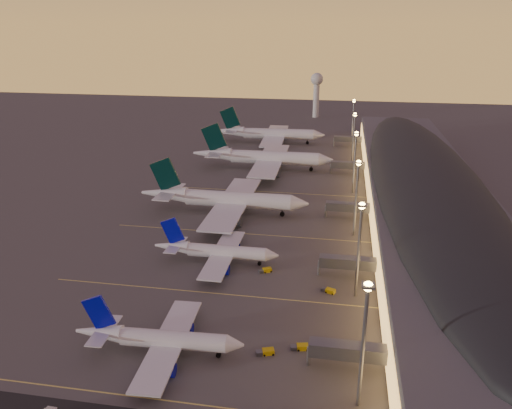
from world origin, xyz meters
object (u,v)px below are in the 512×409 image
object	(u,v)px
airliner_narrow_south	(159,339)
radar_tower	(317,88)
airliner_wide_near	(224,199)
baggage_tug_c	(329,291)
baggage_tug_b	(300,347)
baggage_tug_d	(266,270)
airliner_wide_far	(269,134)
baggage_tug_a	(266,352)
airliner_narrow_north	(216,251)
airliner_wide_mid	(262,158)

from	to	relation	value
airliner_narrow_south	radar_tower	xyz separation A→B (m)	(15.73, 291.31, 18.45)
airliner_wide_near	baggage_tug_c	bearing A→B (deg)	-52.08
baggage_tug_b	baggage_tug_d	xyz separation A→B (m)	(-12.93, 34.07, -0.01)
radar_tower	airliner_wide_far	bearing A→B (deg)	-103.73
airliner_wide_near	baggage_tug_c	distance (m)	66.80
baggage_tug_a	baggage_tug_b	world-z (taller)	baggage_tug_a
baggage_tug_b	radar_tower	bearing A→B (deg)	81.80
airliner_wide_near	radar_tower	world-z (taller)	radar_tower
airliner_wide_near	radar_tower	distance (m)	208.51
baggage_tug_b	baggage_tug_c	world-z (taller)	baggage_tug_b
radar_tower	baggage_tug_d	world-z (taller)	radar_tower
radar_tower	baggage_tug_c	xyz separation A→B (m)	(19.17, -259.37, -21.37)
airliner_narrow_north	baggage_tug_b	size ratio (longest dim) A/B	9.23
airliner_wide_near	airliner_wide_mid	world-z (taller)	airliner_wide_mid
airliner_narrow_north	airliner_wide_near	size ratio (longest dim) A/B	0.59
airliner_wide_far	baggage_tug_d	xyz separation A→B (m)	(23.09, -160.51, -4.92)
airliner_wide_near	airliner_wide_far	world-z (taller)	airliner_wide_far
radar_tower	airliner_wide_near	bearing A→B (deg)	-95.98
airliner_wide_mid	baggage_tug_d	xyz separation A→B (m)	(17.92, -105.23, -5.12)
airliner_wide_near	baggage_tug_c	world-z (taller)	airliner_wide_near
airliner_wide_mid	radar_tower	distance (m)	147.55
radar_tower	airliner_narrow_north	bearing A→B (deg)	-93.33
baggage_tug_d	baggage_tug_c	bearing A→B (deg)	-53.02
airliner_narrow_north	airliner_wide_mid	xyz separation A→B (m)	(-2.53, 101.48, 2.16)
airliner_narrow_north	baggage_tug_c	distance (m)	35.82
baggage_tug_a	airliner_narrow_north	bearing A→B (deg)	99.29
airliner_wide_far	baggage_tug_b	distance (m)	197.95
airliner_narrow_south	baggage_tug_a	size ratio (longest dim) A/B	8.93
airliner_narrow_north	baggage_tug_a	distance (m)	46.05
airliner_wide_near	radar_tower	bearing A→B (deg)	84.14
airliner_wide_far	baggage_tug_d	distance (m)	162.24
baggage_tug_b	baggage_tug_c	distance (m)	26.13
radar_tower	baggage_tug_d	size ratio (longest dim) A/B	8.17
airliner_wide_near	airliner_wide_far	distance (m)	116.32
baggage_tug_d	airliner_wide_near	bearing A→B (deg)	89.13
airliner_narrow_south	baggage_tug_c	xyz separation A→B (m)	(34.90, 31.94, -2.91)
airliner_wide_near	airliner_wide_far	bearing A→B (deg)	90.33
radar_tower	baggage_tug_b	size ratio (longest dim) A/B	8.02
airliner_wide_near	airliner_wide_mid	bearing A→B (deg)	85.67
airliner_narrow_south	airliner_wide_mid	world-z (taller)	airliner_wide_mid
airliner_wide_mid	radar_tower	xyz separation A→B (m)	(16.91, 145.67, 16.25)
airliner_narrow_north	baggage_tug_d	world-z (taller)	airliner_narrow_north
baggage_tug_b	airliner_wide_far	bearing A→B (deg)	89.48
airliner_wide_near	baggage_tug_c	xyz separation A→B (m)	(40.83, -52.65, -4.74)
airliner_wide_far	baggage_tug_a	xyz separation A→B (m)	(28.91, -197.53, -4.90)
airliner_wide_far	baggage_tug_c	size ratio (longest dim) A/B	16.55
airliner_narrow_north	baggage_tug_c	world-z (taller)	airliner_narrow_north
baggage_tug_d	radar_tower	bearing A→B (deg)	62.20
airliner_wide_near	airliner_wide_mid	xyz separation A→B (m)	(4.75, 61.04, 0.38)
airliner_wide_mid	baggage_tug_b	xyz separation A→B (m)	(30.85, -139.30, -5.10)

